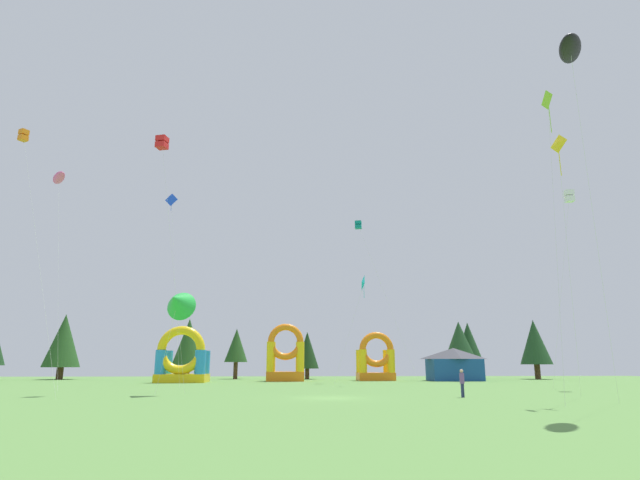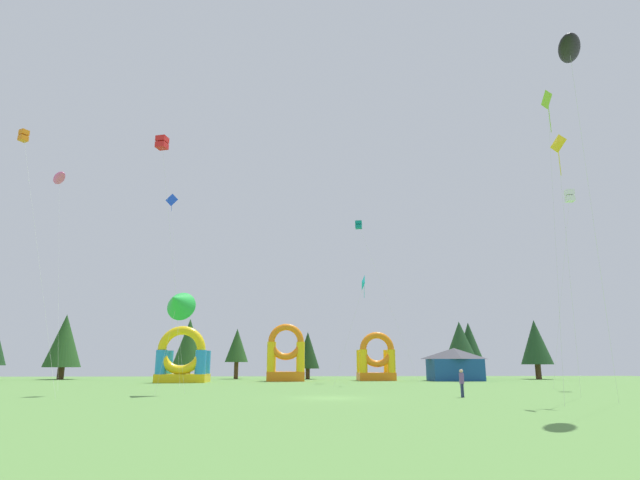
# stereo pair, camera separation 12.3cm
# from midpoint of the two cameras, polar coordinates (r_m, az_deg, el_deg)

# --- Properties ---
(ground_plane) EXTENTS (120.00, 120.00, 0.00)m
(ground_plane) POSITION_cam_midpoint_polar(r_m,az_deg,el_deg) (35.70, 0.99, -17.03)
(ground_plane) COLOR #5B8C42
(kite_lime_diamond) EXTENTS (2.61, 3.17, 19.84)m
(kite_lime_diamond) POSITION_cam_midpoint_polar(r_m,az_deg,el_deg) (38.81, 23.88, 13.62)
(kite_lime_diamond) COLOR #8CD826
(kite_lime_diamond) RESTS_ON ground_plane
(kite_teal_box) EXTENTS (7.24, 1.96, 20.23)m
(kite_teal_box) POSITION_cam_midpoint_polar(r_m,az_deg,el_deg) (67.21, 4.20, 1.64)
(kite_teal_box) COLOR #0C7F7A
(kite_teal_box) RESTS_ON ground_plane
(kite_cyan_diamond) EXTENTS (4.01, 2.48, 11.20)m
(kite_cyan_diamond) POSITION_cam_midpoint_polar(r_m,az_deg,el_deg) (56.07, 4.88, -4.89)
(kite_cyan_diamond) COLOR #19B7CC
(kite_cyan_diamond) RESTS_ON ground_plane
(kite_red_box) EXTENTS (3.99, 1.48, 21.81)m
(kite_red_box) POSITION_cam_midpoint_polar(r_m,az_deg,el_deg) (48.58, -17.09, 10.20)
(kite_red_box) COLOR red
(kite_red_box) RESTS_ON ground_plane
(kite_pink_parafoil) EXTENTS (6.34, 7.95, 21.54)m
(kite_pink_parafoil) POSITION_cam_midpoint_polar(r_m,az_deg,el_deg) (60.07, -26.91, 6.13)
(kite_pink_parafoil) COLOR #EA599E
(kite_pink_parafoil) RESTS_ON ground_plane
(kite_orange_box) EXTENTS (6.98, 4.44, 20.40)m
(kite_orange_box) POSITION_cam_midpoint_polar(r_m,az_deg,el_deg) (48.19, -29.95, 9.87)
(kite_orange_box) COLOR orange
(kite_orange_box) RESTS_ON ground_plane
(kite_yellow_diamond) EXTENTS (2.85, 5.60, 16.58)m
(kite_yellow_diamond) POSITION_cam_midpoint_polar(r_m,az_deg,el_deg) (37.36, 24.62, 9.34)
(kite_yellow_diamond) COLOR yellow
(kite_yellow_diamond) RESTS_ON ground_plane
(kite_green_delta) EXTENTS (2.51, 2.72, 8.02)m
(kite_green_delta) POSITION_cam_midpoint_polar(r_m,az_deg,el_deg) (40.25, -15.53, -6.58)
(kite_green_delta) COLOR green
(kite_green_delta) RESTS_ON ground_plane
(kite_black_parafoil) EXTENTS (5.43, 7.72, 19.43)m
(kite_black_parafoil) POSITION_cam_midpoint_polar(r_m,az_deg,el_deg) (32.53, 25.76, 18.43)
(kite_black_parafoil) COLOR black
(kite_black_parafoil) RESTS_ON ground_plane
(kite_blue_diamond) EXTENTS (3.92, 5.97, 21.35)m
(kite_blue_diamond) POSITION_cam_midpoint_polar(r_m,az_deg,el_deg) (63.11, -16.06, 4.03)
(kite_blue_diamond) COLOR blue
(kite_blue_diamond) RESTS_ON ground_plane
(kite_white_box) EXTENTS (3.87, 0.80, 18.79)m
(kite_white_box) POSITION_cam_midpoint_polar(r_m,az_deg,el_deg) (56.29, 25.73, 4.36)
(kite_white_box) COLOR white
(kite_white_box) RESTS_ON ground_plane
(person_midfield) EXTENTS (0.45, 0.45, 1.84)m
(person_midfield) POSITION_cam_midpoint_polar(r_m,az_deg,el_deg) (37.43, 15.30, -14.73)
(person_midfield) COLOR navy
(person_midfield) RESTS_ON ground_plane
(inflatable_orange_dome) EXTENTS (5.97, 4.68, 6.65)m
(inflatable_orange_dome) POSITION_cam_midpoint_polar(r_m,az_deg,el_deg) (66.34, -15.02, -12.92)
(inflatable_orange_dome) COLOR yellow
(inflatable_orange_dome) RESTS_ON ground_plane
(inflatable_blue_arch) EXTENTS (4.84, 3.79, 7.27)m
(inflatable_blue_arch) POSITION_cam_midpoint_polar(r_m,az_deg,el_deg) (69.07, -3.88, -13.01)
(inflatable_blue_arch) COLOR orange
(inflatable_blue_arch) RESTS_ON ground_plane
(inflatable_red_slide) EXTENTS (4.85, 3.91, 6.36)m
(inflatable_red_slide) POSITION_cam_midpoint_polar(r_m,az_deg,el_deg) (71.84, 6.12, -13.30)
(inflatable_red_slide) COLOR orange
(inflatable_red_slide) RESTS_ON ground_plane
(festival_tent) EXTENTS (6.62, 4.49, 4.23)m
(festival_tent) POSITION_cam_midpoint_polar(r_m,az_deg,el_deg) (72.68, 14.52, -13.13)
(festival_tent) COLOR #19478C
(festival_tent) RESTS_ON ground_plane
(tree_row_1) EXTENTS (5.16, 5.16, 9.27)m
(tree_row_1) POSITION_cam_midpoint_polar(r_m,az_deg,el_deg) (85.03, -26.48, -9.90)
(tree_row_1) COLOR #4C331E
(tree_row_1) RESTS_ON ground_plane
(tree_row_2) EXTENTS (4.43, 4.43, 8.68)m
(tree_row_2) POSITION_cam_midpoint_polar(r_m,az_deg,el_deg) (79.73, -14.33, -10.84)
(tree_row_2) COLOR #4C331E
(tree_row_2) RESTS_ON ground_plane
(tree_row_3) EXTENTS (3.45, 3.45, 7.34)m
(tree_row_3) POSITION_cam_midpoint_polar(r_m,az_deg,el_deg) (79.99, -9.25, -11.43)
(tree_row_3) COLOR #4C331E
(tree_row_3) RESTS_ON ground_plane
(tree_row_4) EXTENTS (3.41, 3.41, 6.79)m
(tree_row_4) POSITION_cam_midpoint_polar(r_m,az_deg,el_deg) (77.76, -1.46, -12.06)
(tree_row_4) COLOR #4C331E
(tree_row_4) RESTS_ON ground_plane
(tree_row_5) EXTENTS (5.67, 5.67, 8.55)m
(tree_row_5) POSITION_cam_midpoint_polar(r_m,az_deg,el_deg) (83.45, 15.09, -11.07)
(tree_row_5) COLOR #4C331E
(tree_row_5) RESTS_ON ground_plane
(tree_row_6) EXTENTS (4.12, 4.12, 8.53)m
(tree_row_6) POSITION_cam_midpoint_polar(r_m,az_deg,el_deg) (85.53, 16.01, -10.78)
(tree_row_6) COLOR #4C331E
(tree_row_6) RESTS_ON ground_plane
(tree_row_7) EXTENTS (4.52, 4.52, 8.54)m
(tree_row_7) POSITION_cam_midpoint_polar(r_m,az_deg,el_deg) (83.90, 22.56, -10.37)
(tree_row_7) COLOR #4C331E
(tree_row_7) RESTS_ON ground_plane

